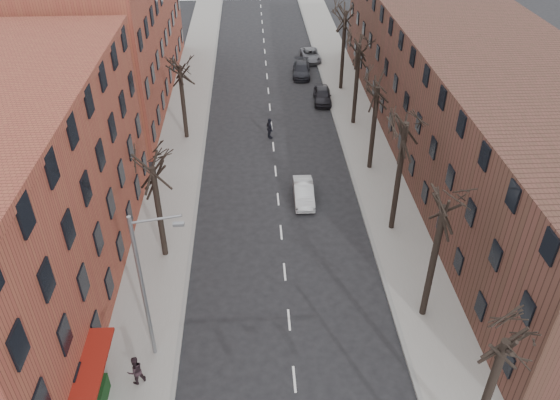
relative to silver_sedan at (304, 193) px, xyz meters
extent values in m
cube|color=gray|center=(-9.87, 11.21, -0.59)|extent=(4.00, 90.00, 0.15)
cube|color=gray|center=(6.13, 11.21, -0.59)|extent=(4.00, 90.00, 0.15)
cube|color=brown|center=(-17.87, 20.21, 6.33)|extent=(12.00, 28.00, 14.00)
cube|color=#4A2A22|center=(14.13, 6.21, 4.33)|extent=(12.00, 50.00, 10.00)
cylinder|color=slate|center=(-9.07, -13.79, 3.83)|extent=(0.20, 0.20, 9.00)
cylinder|color=slate|center=(-7.97, -13.79, 8.13)|extent=(2.39, 0.12, 0.46)
cube|color=slate|center=(-6.97, -13.79, 7.83)|extent=(0.50, 0.22, 0.14)
imported|color=#A6A9AD|center=(0.00, 0.00, 0.00)|extent=(1.47, 4.06, 1.33)
imported|color=black|center=(3.43, 17.17, 0.05)|extent=(1.94, 4.30, 1.43)
imported|color=black|center=(1.93, 24.17, 0.01)|extent=(2.25, 4.78, 1.35)
imported|color=slate|center=(3.43, 28.84, -0.04)|extent=(2.28, 4.58, 1.25)
imported|color=black|center=(-9.68, -15.61, 0.33)|extent=(1.04, 0.98, 1.70)
imported|color=black|center=(-2.12, 9.79, 0.29)|extent=(0.84, 1.21, 1.91)
camera|label=1|loc=(-3.54, -33.14, 22.39)|focal=35.00mm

